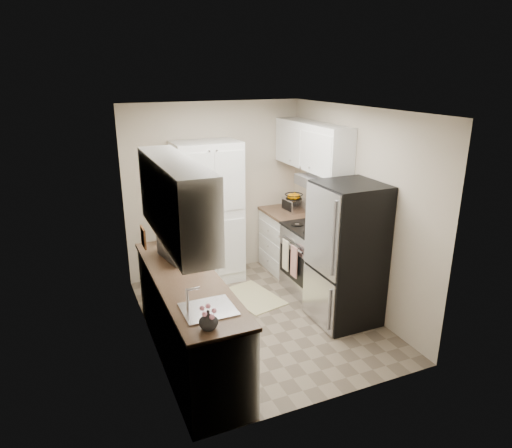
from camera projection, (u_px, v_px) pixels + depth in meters
name	position (u px, v px, depth m)	size (l,w,h in m)	color
ground	(259.00, 318.00, 5.61)	(3.20, 3.20, 0.00)	#7A6B56
room_shell	(258.00, 190.00, 5.08)	(2.64, 3.24, 2.52)	beige
pantry_cabinet	(208.00, 213.00, 6.36)	(0.90, 0.55, 2.00)	white
base_cabinet_left	(189.00, 320.00, 4.73)	(0.60, 2.30, 0.88)	white
countertop_left	(187.00, 279.00, 4.58)	(0.63, 2.33, 0.04)	brown
base_cabinet_right	(287.00, 242.00, 6.88)	(0.60, 0.80, 0.88)	white
countertop_right	(288.00, 213.00, 6.73)	(0.63, 0.83, 0.04)	brown
electric_range	(313.00, 258.00, 6.17)	(0.71, 0.78, 1.13)	#B7B7BC
refrigerator	(347.00, 254.00, 5.34)	(0.70, 0.72, 1.70)	#B7B7BC
microwave	(180.00, 246.00, 5.01)	(0.51, 0.34, 0.28)	silver
wine_bottle	(162.00, 238.00, 5.20)	(0.08, 0.08, 0.32)	black
flower_vase	(208.00, 320.00, 3.64)	(0.16, 0.16, 0.16)	white
cutting_board	(164.00, 229.00, 5.48)	(0.02, 0.26, 0.33)	green
toaster_oven	(294.00, 204.00, 6.73)	(0.26, 0.33, 0.19)	silver
fruit_basket	(294.00, 195.00, 6.65)	(0.26, 0.26, 0.11)	orange
kitchen_mat	(253.00, 297.00, 6.12)	(0.54, 0.86, 0.01)	beige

